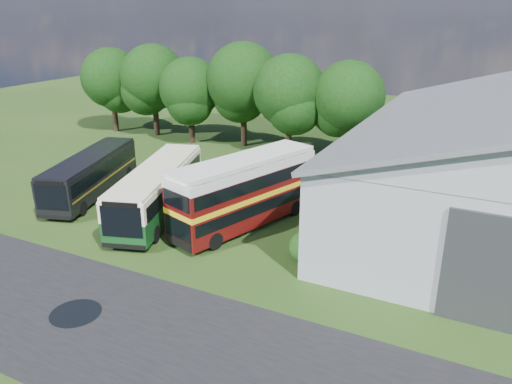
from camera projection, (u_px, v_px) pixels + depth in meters
The scene contains 15 objects.
ground at pixel (147, 289), 23.47m from camera, with size 120.00×120.00×0.00m, color #1C3B13.
asphalt_road at pixel (160, 343), 19.70m from camera, with size 60.00×8.00×0.02m, color black.
puddle at pixel (76, 314), 21.59m from camera, with size 2.20×2.20×0.01m, color black.
tree_far_left at pixel (111, 78), 51.29m from camera, with size 6.12×6.12×8.64m.
tree_left_a at pixel (153, 77), 49.50m from camera, with size 6.46×6.46×9.12m.
tree_left_b at pixel (190, 88), 46.77m from camera, with size 5.78×5.78×8.16m.
tree_mid at pixel (243, 80), 45.43m from camera, with size 6.80×6.80×9.60m.
tree_right_a at pixel (289, 91), 42.67m from camera, with size 6.26×6.26×8.83m.
tree_right_b at pixel (349, 97), 41.32m from camera, with size 5.98×5.98×8.45m.
shrub_front at pixel (305, 260), 26.14m from camera, with size 1.70×1.70×1.70m, color #194714.
shrub_mid at pixel (318, 245), 27.82m from camera, with size 1.60×1.60×1.60m, color #194714.
shrub_back at pixel (330, 231), 29.49m from camera, with size 1.80×1.80×1.80m, color #194714.
bus_green_single at pixel (158, 189), 31.39m from camera, with size 5.90×11.56×3.12m.
bus_maroon_double at pixel (245, 193), 29.54m from camera, with size 5.49×10.22×4.27m.
bus_dark_single at pixel (91, 174), 34.75m from camera, with size 5.42×10.60×2.86m.
Camera 1 is at (13.74, -15.92, 12.49)m, focal length 35.00 mm.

